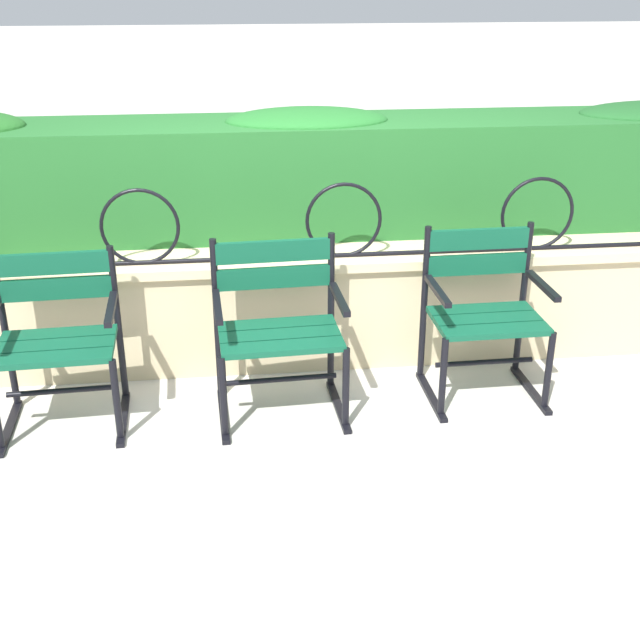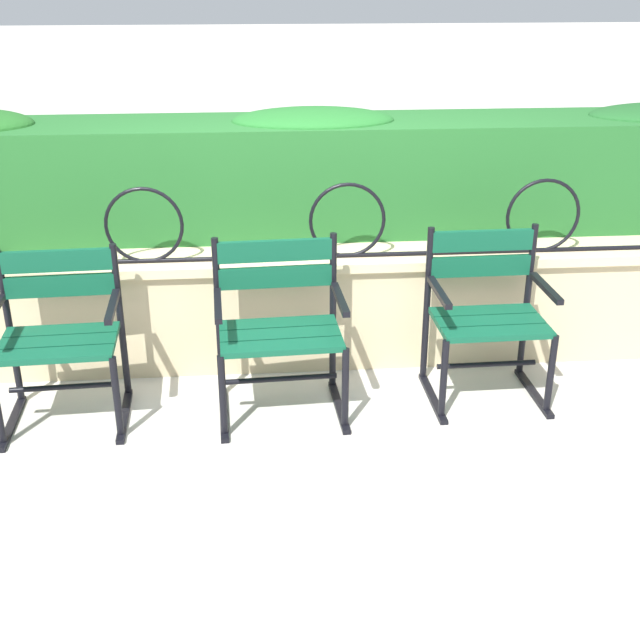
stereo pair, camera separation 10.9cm
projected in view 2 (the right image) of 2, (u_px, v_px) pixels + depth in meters
name	position (u px, v px, depth m)	size (l,w,h in m)	color
ground_plane	(321.00, 425.00, 4.08)	(60.00, 60.00, 0.00)	#BCB7AD
stone_wall	(310.00, 307.00, 4.64)	(7.65, 0.41, 0.65)	#C6B289
iron_arch_fence	(257.00, 229.00, 4.35)	(7.11, 0.02, 0.42)	black
hedge_row	(303.00, 171.00, 4.83)	(7.50, 0.66, 0.74)	#236028
park_chair_left	(60.00, 333.00, 4.00)	(0.62, 0.55, 0.86)	#0F4C33
park_chair_centre	(279.00, 324.00, 4.07)	(0.66, 0.55, 0.88)	#0F4C33
park_chair_right	(486.00, 312.00, 4.22)	(0.61, 0.53, 0.88)	#0F4C33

